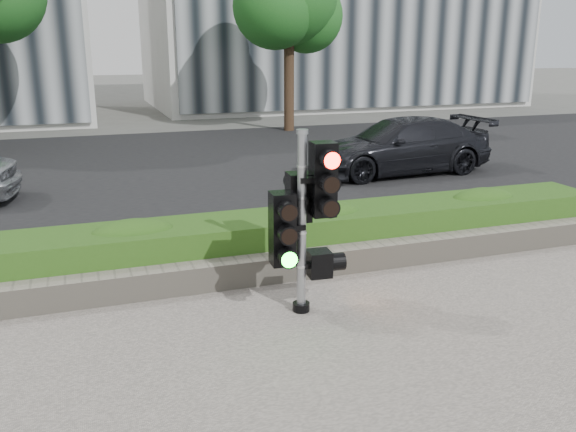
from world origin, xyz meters
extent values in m
plane|color=#51514C|center=(0.00, 0.00, 0.00)|extent=(120.00, 120.00, 0.00)
cube|color=black|center=(0.00, 10.00, 0.01)|extent=(60.00, 13.00, 0.02)
cube|color=gray|center=(0.00, 3.15, 0.06)|extent=(60.00, 0.25, 0.12)
cube|color=gray|center=(0.00, 1.90, 0.20)|extent=(12.00, 0.32, 0.34)
cube|color=#50892A|center=(0.00, 2.55, 0.37)|extent=(12.00, 1.00, 0.68)
cylinder|color=black|center=(5.50, 15.50, 1.79)|extent=(0.36, 0.36, 3.58)
sphere|color=#164F1B|center=(6.27, 15.82, 3.97)|extent=(2.56, 2.56, 2.56)
sphere|color=#164F1B|center=(4.86, 15.12, 4.22)|extent=(2.82, 2.82, 2.82)
cylinder|color=black|center=(0.51, 0.88, 0.08)|extent=(0.20, 0.20, 0.10)
cylinder|color=gray|center=(0.51, 0.88, 1.06)|extent=(0.10, 0.10, 2.07)
cylinder|color=gray|center=(0.51, 0.88, 2.12)|extent=(0.13, 0.13, 0.05)
cube|color=#FF1107|center=(0.74, 0.83, 1.59)|extent=(0.28, 0.28, 0.83)
cube|color=#14E51E|center=(0.28, 0.86, 1.06)|extent=(0.28, 0.28, 0.83)
cube|color=black|center=(0.56, 1.11, 1.34)|extent=(0.28, 0.28, 0.56)
cube|color=orange|center=(0.73, 0.89, 0.58)|extent=(0.28, 0.28, 0.30)
imported|color=black|center=(5.51, 7.54, 0.67)|extent=(4.58, 2.00, 1.31)
camera|label=1|loc=(-1.79, -5.24, 3.03)|focal=38.00mm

